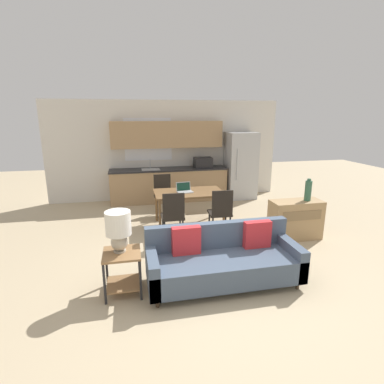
% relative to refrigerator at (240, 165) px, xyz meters
% --- Properties ---
extents(ground_plane, '(20.00, 20.00, 0.00)m').
position_rel_refrigerator_xyz_m(ground_plane, '(-2.03, -4.22, -0.92)').
color(ground_plane, tan).
extents(wall_back, '(6.40, 0.07, 2.70)m').
position_rel_refrigerator_xyz_m(wall_back, '(-2.04, 0.41, 0.43)').
color(wall_back, silver).
rests_on(wall_back, ground_plane).
extents(kitchen_counter, '(3.17, 0.65, 2.15)m').
position_rel_refrigerator_xyz_m(kitchen_counter, '(-2.01, 0.11, -0.08)').
color(kitchen_counter, tan).
rests_on(kitchen_counter, ground_plane).
extents(refrigerator, '(0.80, 0.76, 1.85)m').
position_rel_refrigerator_xyz_m(refrigerator, '(0.00, 0.00, 0.00)').
color(refrigerator, '#B7BABC').
rests_on(refrigerator, ground_plane).
extents(dining_table, '(1.46, 0.87, 0.73)m').
position_rel_refrigerator_xyz_m(dining_table, '(-1.86, -1.86, -0.26)').
color(dining_table, brown).
rests_on(dining_table, ground_plane).
extents(couch, '(2.12, 0.80, 0.83)m').
position_rel_refrigerator_xyz_m(couch, '(-1.86, -4.22, -0.59)').
color(couch, '#3D2D1E').
rests_on(couch, ground_plane).
extents(side_table, '(0.48, 0.48, 0.58)m').
position_rel_refrigerator_xyz_m(side_table, '(-3.24, -4.21, -0.53)').
color(side_table, olive).
rests_on(side_table, ground_plane).
extents(table_lamp, '(0.33, 0.33, 0.55)m').
position_rel_refrigerator_xyz_m(table_lamp, '(-3.26, -4.17, -0.01)').
color(table_lamp, '#B2A893').
rests_on(table_lamp, side_table).
extents(credenza, '(0.97, 0.43, 0.75)m').
position_rel_refrigerator_xyz_m(credenza, '(-0.02, -3.02, -0.55)').
color(credenza, tan).
rests_on(credenza, ground_plane).
extents(vase, '(0.12, 0.12, 0.42)m').
position_rel_refrigerator_xyz_m(vase, '(0.18, -3.04, 0.02)').
color(vase, '#336047').
rests_on(vase, credenza).
extents(dining_chair_near_right, '(0.45, 0.45, 0.96)m').
position_rel_refrigerator_xyz_m(dining_chair_near_right, '(-1.40, -2.65, -0.39)').
color(dining_chair_near_right, black).
rests_on(dining_chair_near_right, ground_plane).
extents(dining_chair_far_left, '(0.43, 0.43, 0.96)m').
position_rel_refrigerator_xyz_m(dining_chair_far_left, '(-2.33, -1.09, -0.39)').
color(dining_chair_far_left, black).
rests_on(dining_chair_far_left, ground_plane).
extents(dining_chair_near_left, '(0.43, 0.43, 0.96)m').
position_rel_refrigerator_xyz_m(dining_chair_near_left, '(-2.33, -2.66, -0.39)').
color(dining_chair_near_left, black).
rests_on(dining_chair_near_left, ground_plane).
extents(laptop, '(0.35, 0.30, 0.20)m').
position_rel_refrigerator_xyz_m(laptop, '(-1.96, -1.83, -0.15)').
color(laptop, '#B7BABC').
rests_on(laptop, dining_table).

